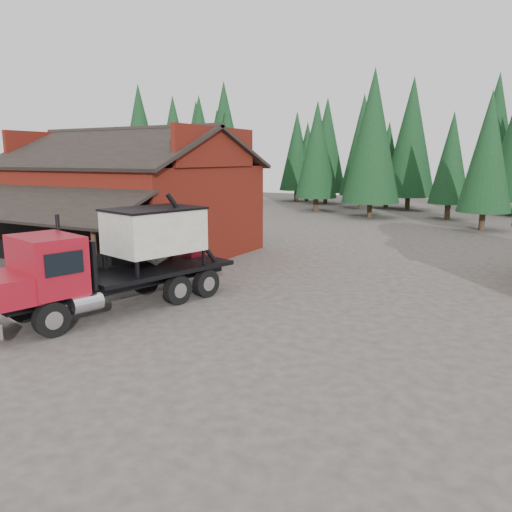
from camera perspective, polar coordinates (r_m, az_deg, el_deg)
The scene contains 7 objects.
ground at distance 15.96m, azimuth -9.27°, elevation -8.93°, with size 120.00×120.00×0.00m, color #463D37.
red_barn at distance 29.85m, azimuth -14.22°, elevation 5.51°, with size 12.80×13.63×7.18m.
conifer_backdrop at distance 54.76m, azimuth 19.24°, elevation 4.80°, with size 76.00×16.00×16.00m, color #113316, non-canonical shape.
near_pine_a at distance 50.63m, azimuth -9.36°, elevation 12.06°, with size 4.40×4.40×11.40m.
near_pine_b at distance 41.81m, azimuth 24.99°, elevation 10.73°, with size 3.96×3.96×10.40m.
near_pine_d at distance 47.65m, azimuth 13.19°, elevation 13.19°, with size 5.28×5.28×13.40m.
feed_truck at distance 18.63m, azimuth -15.42°, elevation -0.07°, with size 4.66×9.54×4.16m.
Camera 1 is at (9.45, -11.67, 5.43)m, focal length 35.00 mm.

